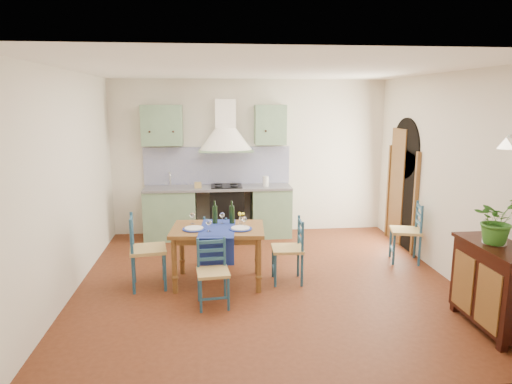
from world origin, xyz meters
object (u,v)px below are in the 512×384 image
dining_table (218,234)px  potted_plant (497,220)px  chair_near (213,272)px  sideboard (496,284)px

dining_table → potted_plant: size_ratio=2.48×
potted_plant → chair_near: bearing=164.6°
chair_near → sideboard: (2.98, -0.89, 0.09)m
chair_near → potted_plant: potted_plant is taller
chair_near → potted_plant: (2.97, -0.81, 0.78)m
dining_table → chair_near: dining_table is taller
sideboard → potted_plant: (-0.02, 0.07, 0.68)m
dining_table → potted_plant: (2.89, -1.49, 0.51)m
dining_table → potted_plant: potted_plant is taller
dining_table → sideboard: size_ratio=1.21×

